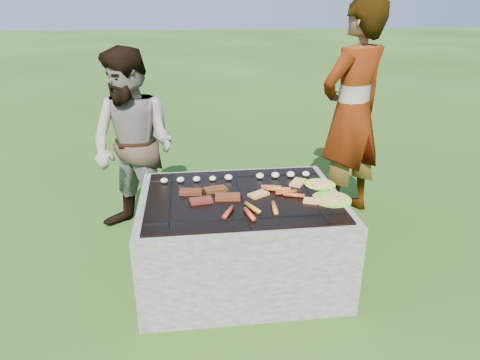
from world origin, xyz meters
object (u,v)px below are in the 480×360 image
object	(u,v)px
fire_pit	(241,240)
cook	(352,113)
plate_far	(320,185)
plate_near	(331,199)
bystander	(134,147)

from	to	relation	value
fire_pit	cook	distance (m)	1.50
plate_far	plate_near	bearing A→B (deg)	-90.06
fire_pit	plate_near	bearing A→B (deg)	-12.66
fire_pit	bystander	distance (m)	1.12
fire_pit	bystander	world-z (taller)	bystander
fire_pit	bystander	size ratio (longest dim) A/B	0.88
plate_near	bystander	size ratio (longest dim) A/B	0.20
plate_far	bystander	world-z (taller)	bystander
cook	fire_pit	bearing A→B (deg)	12.70
plate_far	bystander	distance (m)	1.43
fire_pit	plate_near	xyz separation A→B (m)	(0.56, -0.13, 0.33)
fire_pit	bystander	bearing A→B (deg)	136.22
fire_pit	plate_far	bearing A→B (deg)	12.01
fire_pit	bystander	xyz separation A→B (m)	(-0.74, 0.71, 0.46)
plate_far	plate_near	world-z (taller)	plate_near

